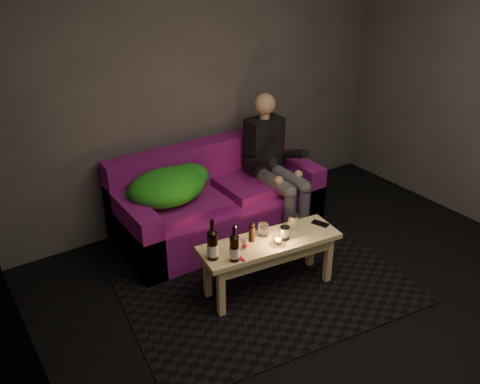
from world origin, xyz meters
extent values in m
plane|color=black|center=(0.00, 0.00, 0.00)|extent=(4.50, 4.50, 0.00)
plane|color=#484648|center=(0.00, 2.25, 1.30)|extent=(4.00, 0.00, 4.00)
plane|color=#484648|center=(-2.00, 0.00, 1.30)|extent=(0.00, 4.50, 4.50)
cube|color=black|center=(-0.31, 0.89, 0.00)|extent=(2.35, 1.84, 0.01)
cube|color=#730F6A|center=(-0.18, 1.77, 0.19)|extent=(1.84, 0.83, 0.39)
cube|color=#730F6A|center=(-0.18, 2.08, 0.59)|extent=(1.84, 0.20, 0.41)
cube|color=#730F6A|center=(-1.01, 1.77, 0.29)|extent=(0.18, 0.83, 0.57)
cube|color=#730F6A|center=(0.65, 1.77, 0.29)|extent=(0.18, 0.83, 0.57)
cube|color=#730F6A|center=(-0.57, 1.72, 0.42)|extent=(0.69, 0.55, 0.09)
cube|color=#730F6A|center=(0.21, 1.72, 0.42)|extent=(0.69, 0.55, 0.09)
ellipsoid|color=#1A931B|center=(-0.68, 1.77, 0.61)|extent=(0.66, 0.52, 0.28)
ellipsoid|color=#1A931B|center=(-0.42, 1.90, 0.58)|extent=(0.41, 0.33, 0.22)
ellipsoid|color=#1A931B|center=(-0.88, 1.88, 0.54)|extent=(0.29, 0.24, 0.15)
cube|color=black|center=(0.35, 1.82, 0.75)|extent=(0.33, 0.20, 0.51)
sphere|color=tan|center=(0.35, 1.82, 1.13)|extent=(0.19, 0.19, 0.19)
cylinder|color=#4A4C54|center=(0.27, 1.53, 0.49)|extent=(0.13, 0.46, 0.13)
cylinder|color=#4A4C54|center=(0.44, 1.53, 0.49)|extent=(0.13, 0.46, 0.13)
cylinder|color=#4A4C54|center=(0.27, 1.31, 0.23)|extent=(0.10, 0.10, 0.47)
cylinder|color=#4A4C54|center=(0.44, 1.31, 0.23)|extent=(0.10, 0.10, 0.47)
cube|color=black|center=(0.27, 1.25, 0.03)|extent=(0.08, 0.20, 0.06)
cube|color=black|center=(0.44, 1.25, 0.03)|extent=(0.08, 0.20, 0.06)
cube|color=tan|center=(-0.31, 0.84, 0.42)|extent=(1.12, 0.48, 0.04)
cube|color=tan|center=(-0.31, 0.84, 0.35)|extent=(0.97, 0.39, 0.10)
cube|color=tan|center=(-0.78, 0.77, 0.20)|extent=(0.06, 0.06, 0.40)
cube|color=tan|center=(-0.75, 1.02, 0.20)|extent=(0.06, 0.06, 0.40)
cube|color=tan|center=(0.14, 0.65, 0.20)|extent=(0.06, 0.06, 0.40)
cube|color=tan|center=(0.17, 0.90, 0.20)|extent=(0.06, 0.06, 0.40)
cylinder|color=black|center=(-0.78, 0.87, 0.55)|extent=(0.08, 0.08, 0.21)
cylinder|color=white|center=(-0.78, 0.87, 0.52)|extent=(0.08, 0.08, 0.09)
cone|color=black|center=(-0.78, 0.87, 0.67)|extent=(0.08, 0.08, 0.03)
cylinder|color=black|center=(-0.78, 0.87, 0.70)|extent=(0.03, 0.03, 0.10)
cylinder|color=black|center=(-0.67, 0.77, 0.54)|extent=(0.07, 0.07, 0.19)
cylinder|color=white|center=(-0.67, 0.77, 0.51)|extent=(0.07, 0.07, 0.08)
cone|color=black|center=(-0.67, 0.77, 0.65)|extent=(0.07, 0.07, 0.03)
cylinder|color=black|center=(-0.67, 0.77, 0.68)|extent=(0.03, 0.03, 0.09)
cylinder|color=silver|center=(-0.52, 0.85, 0.48)|extent=(0.05, 0.05, 0.08)
cylinder|color=black|center=(-0.42, 0.91, 0.50)|extent=(0.06, 0.06, 0.12)
cylinder|color=white|center=(-0.31, 0.92, 0.49)|extent=(0.09, 0.09, 0.10)
cylinder|color=white|center=(-0.29, 0.76, 0.47)|extent=(0.06, 0.06, 0.04)
sphere|color=orange|center=(-0.29, 0.76, 0.48)|extent=(0.02, 0.02, 0.02)
cylinder|color=white|center=(-0.20, 0.79, 0.49)|extent=(0.08, 0.08, 0.10)
cylinder|color=#BBBCC2|center=(-0.06, 0.87, 0.50)|extent=(0.11, 0.11, 0.12)
cube|color=black|center=(0.17, 0.80, 0.45)|extent=(0.11, 0.15, 0.01)
cube|color=red|center=(-0.62, 0.75, 0.45)|extent=(0.02, 0.07, 0.01)
camera|label=1|loc=(-2.29, -1.71, 2.48)|focal=38.00mm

